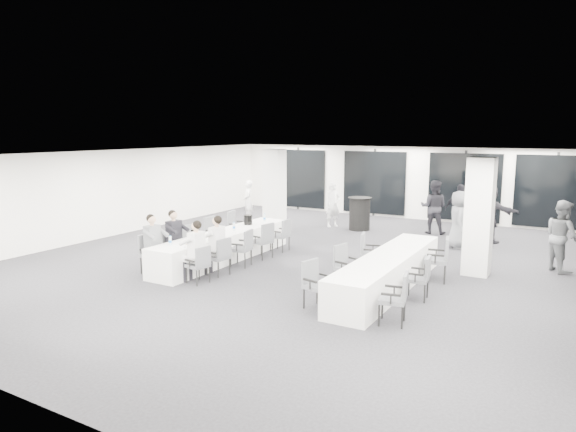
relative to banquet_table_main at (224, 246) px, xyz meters
name	(u,v)px	position (x,y,z in m)	size (l,w,h in m)	color
room	(351,206)	(2.76, 2.02, 1.01)	(14.04, 16.04, 2.84)	black
column_left	(275,191)	(-0.93, 4.11, 1.02)	(0.60, 0.60, 2.80)	white
column_right	(479,217)	(6.07, 1.91, 1.02)	(0.60, 0.60, 2.80)	white
banquet_table_main	(224,246)	(0.00, 0.00, 0.00)	(0.90, 5.00, 0.75)	white
banquet_table_side	(388,272)	(4.61, -0.26, 0.00)	(0.90, 5.00, 0.75)	white
cocktail_table	(360,213)	(1.53, 5.75, 0.20)	(0.82, 0.82, 1.14)	black
chair_main_left_near	(150,251)	(-0.83, -1.88, 0.16)	(0.54, 0.58, 0.94)	#55585D
chair_main_left_second	(172,247)	(-0.82, -1.11, 0.11)	(0.44, 0.49, 0.86)	#55585D
chair_main_left_mid	(189,240)	(-0.83, -0.42, 0.15)	(0.51, 0.56, 0.92)	#55585D
chair_main_left_fourth	(214,232)	(-0.84, 0.65, 0.19)	(0.53, 0.59, 0.99)	#55585D
chair_main_left_far	(236,225)	(-0.84, 1.72, 0.21)	(0.61, 0.64, 1.02)	#55585D
chair_main_right_near	(200,262)	(0.82, -2.00, 0.12)	(0.51, 0.54, 0.86)	#55585D
chair_main_right_second	(220,254)	(0.83, -1.25, 0.14)	(0.52, 0.56, 0.91)	#55585D
chair_main_right_mid	(244,246)	(0.83, -0.28, 0.16)	(0.55, 0.59, 0.94)	#55585D
chair_main_right_fourth	(264,238)	(0.83, 0.66, 0.18)	(0.56, 0.60, 0.97)	#55585D
chair_main_right_far	(282,233)	(0.83, 1.64, 0.15)	(0.47, 0.53, 0.92)	#55585D
chair_side_left_near	(315,281)	(3.78, -2.13, 0.16)	(0.57, 0.59, 0.93)	#55585D
chair_side_left_mid	(345,264)	(3.78, -0.66, 0.17)	(0.57, 0.60, 0.95)	#55585D
chair_side_left_far	(368,251)	(3.78, 0.73, 0.18)	(0.59, 0.62, 0.97)	#55585D
chair_side_right_near	(397,295)	(5.44, -2.20, 0.16)	(0.56, 0.59, 0.94)	#55585D
chair_side_right_mid	(421,275)	(5.44, -0.65, 0.14)	(0.50, 0.55, 0.90)	#55585D
chair_side_right_far	(440,256)	(5.45, 0.85, 0.21)	(0.61, 0.65, 1.03)	#55585D
seated_guest_a	(154,240)	(-0.67, -1.86, 0.44)	(0.50, 0.38, 1.44)	slate
seated_guest_b	(176,235)	(-0.67, -1.11, 0.44)	(0.50, 0.38, 1.44)	black
seated_guest_c	(194,247)	(0.67, -1.99, 0.44)	(0.50, 0.38, 1.44)	silver
seated_guest_d	(215,241)	(0.67, -1.24, 0.44)	(0.50, 0.38, 1.44)	silver
standing_guest_a	(333,202)	(0.46, 5.86, 0.52)	(0.65, 0.53, 1.79)	silver
standing_guest_b	(434,204)	(3.90, 6.36, 0.64)	(0.98, 0.60, 2.03)	black
standing_guest_d	(460,206)	(4.69, 6.72, 0.57)	(1.11, 0.62, 1.89)	black
standing_guest_e	(459,216)	(5.09, 4.55, 0.58)	(0.92, 0.56, 1.92)	slate
standing_guest_f	(489,209)	(5.71, 5.80, 0.67)	(1.92, 0.74, 2.10)	black
standing_guest_g	(248,198)	(-2.74, 5.17, 0.52)	(0.65, 0.52, 1.78)	silver
standing_guest_h	(562,231)	(7.80, 3.22, 0.62)	(0.96, 0.59, 1.99)	slate
ice_bucket_near	(195,234)	(-0.08, -1.05, 0.50)	(0.22, 0.22, 0.25)	black
ice_bucket_far	(248,220)	(-0.09, 1.27, 0.51)	(0.24, 0.24, 0.28)	black
water_bottle_a	(170,241)	(-0.17, -1.85, 0.48)	(0.07, 0.07, 0.21)	silver
water_bottle_b	(234,227)	(0.09, 0.33, 0.49)	(0.07, 0.07, 0.22)	silver
water_bottle_c	(265,218)	(0.04, 1.94, 0.49)	(0.07, 0.07, 0.22)	silver
plate_a	(184,243)	(-0.02, -1.57, 0.39)	(0.21, 0.21, 0.03)	white
plate_b	(189,244)	(0.19, -1.63, 0.39)	(0.18, 0.18, 0.03)	white
plate_c	(213,236)	(0.10, -0.60, 0.39)	(0.18, 0.18, 0.03)	white
wine_glass	(185,240)	(0.28, -1.86, 0.54)	(0.08, 0.08, 0.22)	silver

